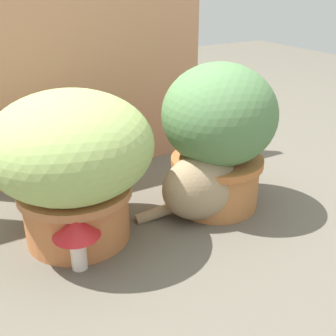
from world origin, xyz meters
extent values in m
plane|color=#5C564A|center=(0.00, 0.00, 0.00)|extent=(6.00, 6.00, 0.00)
cube|color=tan|center=(-0.01, 0.55, 0.37)|extent=(0.96, 0.03, 0.74)
cylinder|color=#BA6C3D|center=(-0.23, 0.10, 0.08)|extent=(0.31, 0.31, 0.17)
cylinder|color=#B56F44|center=(-0.23, 0.10, 0.16)|extent=(0.33, 0.33, 0.02)
ellipsoid|color=#96B060|center=(-0.23, 0.10, 0.30)|extent=(0.46, 0.46, 0.30)
cylinder|color=#B3703E|center=(0.24, 0.06, 0.09)|extent=(0.28, 0.28, 0.17)
cylinder|color=#B96B37|center=(0.24, 0.06, 0.16)|extent=(0.31, 0.31, 0.02)
ellipsoid|color=#527B49|center=(0.24, 0.06, 0.32)|extent=(0.37, 0.37, 0.33)
ellipsoid|color=tan|center=(0.15, 0.02, 0.11)|extent=(0.29, 0.21, 0.22)
ellipsoid|color=beige|center=(0.25, 0.00, 0.10)|extent=(0.09, 0.11, 0.11)
sphere|color=tan|center=(0.26, 0.00, 0.23)|extent=(0.13, 0.13, 0.11)
cone|color=tan|center=(0.27, 0.03, 0.29)|extent=(0.04, 0.04, 0.04)
cone|color=tan|center=(0.26, -0.03, 0.29)|extent=(0.04, 0.04, 0.04)
cylinder|color=tan|center=(0.04, 0.08, 0.02)|extent=(0.19, 0.07, 0.07)
cylinder|color=silver|center=(-0.28, -0.04, 0.05)|extent=(0.04, 0.04, 0.10)
cone|color=red|center=(-0.28, -0.04, 0.13)|extent=(0.13, 0.13, 0.05)
camera|label=1|loc=(-0.55, -0.99, 0.73)|focal=46.14mm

